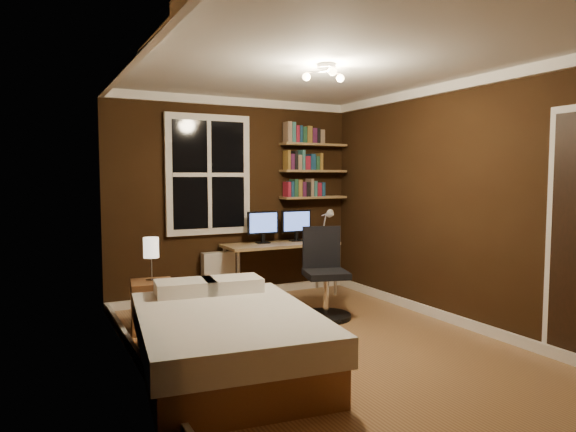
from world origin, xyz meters
name	(u,v)px	position (x,y,z in m)	size (l,w,h in m)	color
floor	(319,344)	(0.00, 0.00, 0.00)	(4.20, 4.20, 0.00)	brown
wall_back	(235,199)	(0.00, 2.10, 1.25)	(3.20, 0.04, 2.50)	black
wall_left	(138,214)	(-1.60, 0.00, 1.25)	(0.04, 4.20, 2.50)	black
wall_right	(452,204)	(1.60, 0.00, 1.25)	(0.04, 4.20, 2.50)	black
ceiling	(321,66)	(0.00, 0.00, 2.50)	(3.20, 4.20, 0.02)	white
window	(208,175)	(-0.35, 2.06, 1.55)	(1.06, 0.06, 1.46)	white
ceiling_fixture	(326,76)	(0.00, -0.10, 2.40)	(0.44, 0.44, 0.18)	beige
bookshelf_lower	(313,197)	(1.08, 1.98, 1.25)	(0.92, 0.22, 0.03)	#987849
books_row_lower	(314,188)	(1.08, 1.98, 1.38)	(0.60, 0.16, 0.23)	maroon
bookshelf_middle	(314,171)	(1.08, 1.98, 1.60)	(0.92, 0.22, 0.03)	#987849
books_row_middle	(314,161)	(1.08, 1.98, 1.73)	(0.54, 0.16, 0.23)	navy
bookshelf_upper	(314,145)	(1.08, 1.98, 1.95)	(0.92, 0.22, 0.03)	#987849
books_row_upper	(314,135)	(1.08, 1.98, 2.08)	(0.54, 0.16, 0.23)	#235234
bed	(226,340)	(-1.00, -0.26, 0.26)	(1.53, 1.97, 0.62)	brown
nightstand	(152,306)	(-1.26, 1.12, 0.25)	(0.40, 0.40, 0.50)	brown
bedside_lamp	(151,259)	(-1.26, 1.12, 0.72)	(0.15, 0.15, 0.43)	beige
radiator	(218,276)	(-0.26, 1.99, 0.30)	(0.40, 0.14, 0.60)	silver
desk	(281,248)	(0.51, 1.81, 0.63)	(1.46, 0.55, 0.69)	#987849
monitor_left	(263,227)	(0.29, 1.88, 0.89)	(0.42, 0.12, 0.40)	black
monitor_right	(296,226)	(0.77, 1.88, 0.89)	(0.42, 0.12, 0.40)	black
desk_lamp	(327,224)	(1.10, 1.66, 0.91)	(0.14, 0.32, 0.44)	silver
office_chair	(325,284)	(0.51, 0.74, 0.37)	(0.55, 0.55, 0.98)	black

